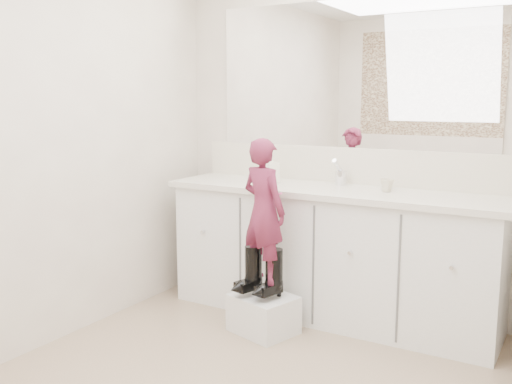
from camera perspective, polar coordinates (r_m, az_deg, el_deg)
The scene contains 14 objects.
wall_back at distance 4.04m, azimuth 9.24°, elevation 5.28°, with size 2.60×2.60×0.00m, color #BDAFA2.
wall_left at distance 3.58m, azimuth -20.28°, elevation 4.31°, with size 3.00×3.00×0.00m, color #BDAFA2.
vanity_cabinet at distance 3.92m, azimuth 7.47°, elevation -6.32°, with size 2.20×0.55×0.85m, color silver.
countertop at distance 3.81m, azimuth 7.52°, elevation 0.08°, with size 2.28×0.58×0.04m, color beige.
backsplash at distance 4.04m, azimuth 9.09°, elevation 2.65°, with size 2.28×0.03×0.25m, color beige.
mirror at distance 4.02m, azimuth 9.34°, elevation 11.54°, with size 2.00×0.02×1.00m, color white.
faucet at distance 3.95m, azimuth 8.48°, elevation 1.42°, with size 0.08×0.08×0.10m, color silver.
cup at distance 3.72m, azimuth 12.96°, elevation 0.65°, with size 0.09×0.09×0.08m, color beige.
soap_bottle at distance 4.01m, azimuth 1.46°, elevation 2.44°, with size 0.10×0.10×0.21m, color white.
step_stool at distance 3.72m, azimuth 0.76°, elevation -12.08°, with size 0.38×0.31×0.24m, color silver.
boot_left at distance 3.66m, azimuth -0.26°, elevation -7.81°, with size 0.12×0.21×0.31m, color black, non-canonical shape.
boot_right at distance 3.59m, azimuth 1.82°, elevation -8.17°, with size 0.12×0.21×0.31m, color black, non-canonical shape.
toddler at distance 3.53m, azimuth 0.78°, elevation -1.88°, with size 0.33×0.22×0.90m, color #9C3059.
toothbrush at distance 3.47m, azimuth 1.79°, elevation -0.38°, with size 0.01×0.01×0.14m, color pink.
Camera 1 is at (1.46, -2.25, 1.48)m, focal length 40.00 mm.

